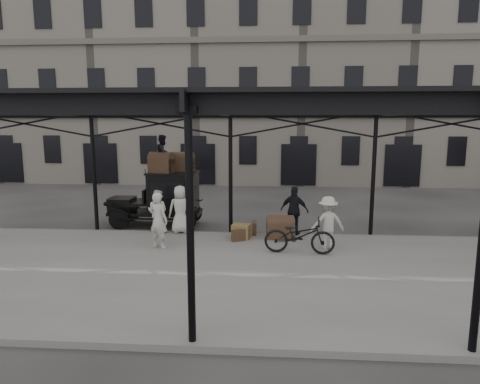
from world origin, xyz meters
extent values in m
plane|color=#383533|center=(0.00, 0.00, 0.00)|extent=(120.00, 120.00, 0.00)
cube|color=slate|center=(0.00, -2.00, 0.07)|extent=(28.00, 8.00, 0.15)
cylinder|color=black|center=(0.00, 2.00, 2.15)|extent=(0.14, 0.14, 4.30)
cylinder|color=black|center=(0.00, -5.80, 2.15)|extent=(0.14, 0.14, 4.30)
cube|color=black|center=(0.00, 2.00, 4.48)|extent=(22.00, 0.10, 0.45)
cube|color=black|center=(0.00, -5.80, 4.48)|extent=(22.00, 0.10, 0.45)
cube|color=black|center=(0.00, -1.70, 4.65)|extent=(22.50, 9.00, 0.08)
cube|color=silver|center=(0.00, -1.70, 4.72)|extent=(18.00, 7.00, 0.04)
cube|color=slate|center=(0.00, 18.00, 7.00)|extent=(64.00, 8.00, 14.00)
cylinder|color=black|center=(-4.38, 2.62, 0.40)|extent=(0.80, 0.10, 0.80)
cylinder|color=black|center=(-4.38, 4.06, 0.40)|extent=(0.80, 0.10, 0.80)
cylinder|color=black|center=(-1.78, 2.62, 0.40)|extent=(0.80, 0.10, 0.80)
cylinder|color=black|center=(-1.78, 4.06, 0.40)|extent=(0.80, 0.10, 0.80)
cube|color=black|center=(-3.13, 3.34, 0.55)|extent=(3.60, 1.25, 0.12)
cube|color=black|center=(-4.48, 3.34, 0.85)|extent=(0.90, 1.00, 0.55)
cube|color=black|center=(-4.95, 3.34, 0.85)|extent=(0.06, 0.70, 0.55)
cube|color=black|center=(-3.68, 3.34, 0.95)|extent=(0.70, 1.30, 0.10)
cube|color=black|center=(-2.38, 3.34, 1.35)|extent=(1.80, 1.45, 1.55)
cube|color=black|center=(-2.38, 2.61, 1.55)|extent=(1.40, 0.02, 0.60)
cube|color=black|center=(-2.38, 3.34, 2.15)|extent=(1.90, 1.55, 0.06)
imported|color=beige|center=(-2.11, -0.08, 1.05)|extent=(0.77, 0.65, 1.79)
imported|color=beige|center=(-2.64, 1.80, 0.93)|extent=(0.85, 0.72, 1.56)
imported|color=beige|center=(-1.80, 1.80, 1.01)|extent=(0.93, 0.70, 1.73)
imported|color=black|center=(2.28, 1.80, 1.02)|extent=(1.10, 0.76, 1.74)
imported|color=#BCB6AC|center=(3.23, 0.19, 0.99)|extent=(1.19, 0.83, 1.68)
imported|color=black|center=(2.32, -0.37, 0.71)|extent=(2.19, 0.91, 1.12)
imported|color=black|center=(-2.73, 3.24, 2.90)|extent=(0.59, 0.74, 1.44)
cube|color=olive|center=(0.43, 1.16, 0.40)|extent=(0.68, 0.56, 0.50)
cube|color=#4C3823|center=(0.86, 1.80, 0.38)|extent=(0.18, 0.61, 0.45)
cube|color=#4C3823|center=(0.42, 0.87, 0.35)|extent=(0.59, 0.44, 0.40)
camera|label=1|loc=(1.39, -13.06, 4.17)|focal=32.00mm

